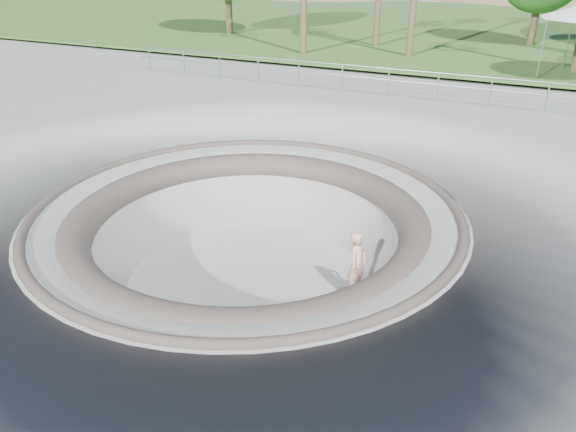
% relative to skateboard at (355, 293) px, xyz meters
% --- Properties ---
extents(ground, '(180.00, 180.00, 0.00)m').
position_rel_skateboard_xyz_m(ground, '(-2.70, -0.36, 1.83)').
color(ground, gray).
rests_on(ground, ground).
extents(skate_bowl, '(14.00, 14.00, 4.10)m').
position_rel_skateboard_xyz_m(skate_bowl, '(-2.70, -0.36, -0.00)').
color(skate_bowl, gray).
rests_on(skate_bowl, ground).
extents(grass_strip, '(180.00, 36.00, 0.12)m').
position_rel_skateboard_xyz_m(grass_strip, '(-2.70, 33.64, 2.05)').
color(grass_strip, '#385D25').
rests_on(grass_strip, ground).
extents(distant_hills, '(103.20, 45.00, 28.60)m').
position_rel_skateboard_xyz_m(distant_hills, '(1.08, 56.81, -5.19)').
color(distant_hills, brown).
rests_on(distant_hills, ground).
extents(safety_railing, '(25.00, 0.06, 1.03)m').
position_rel_skateboard_xyz_m(safety_railing, '(-2.70, 11.64, 2.52)').
color(safety_railing, '#93969B').
rests_on(safety_railing, ground).
extents(skateboard, '(0.93, 0.37, 0.09)m').
position_rel_skateboard_xyz_m(skateboard, '(0.00, 0.00, 0.00)').
color(skateboard, '#955A3B').
rests_on(skateboard, ground).
extents(skater, '(0.47, 0.64, 1.61)m').
position_rel_skateboard_xyz_m(skater, '(-0.00, 0.00, 0.82)').
color(skater, '#E1A791').
rests_on(skater, skateboard).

